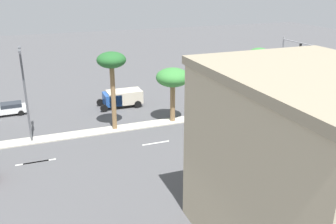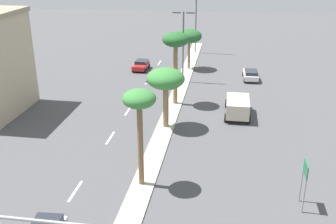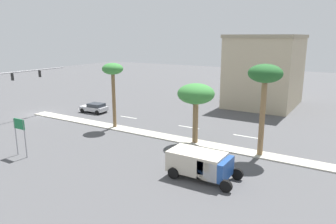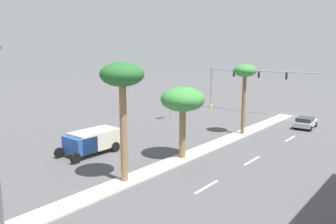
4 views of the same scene
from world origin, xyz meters
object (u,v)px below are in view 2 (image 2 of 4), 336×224
object	(u,v)px
palm_tree_center	(189,36)
box_truck	(238,105)
street_lamp_trailing	(196,15)
palm_tree_leading	(139,105)
sedan_white_trailing	(251,74)
palm_tree_left	(166,80)
palm_tree_rear	(176,43)
street_lamp_outboard	(183,41)
directional_road_sign	(305,175)
sedan_red_near	(141,65)

from	to	relation	value
palm_tree_center	box_truck	size ratio (longest dim) A/B	1.07
street_lamp_trailing	palm_tree_leading	bearing A→B (deg)	-90.38
sedan_white_trailing	palm_tree_left	bearing A→B (deg)	-117.42
palm_tree_leading	palm_tree_center	size ratio (longest dim) A/B	1.30
palm_tree_leading	palm_tree_rear	size ratio (longest dim) A/B	0.92
palm_tree_leading	street_lamp_outboard	distance (m)	26.15
palm_tree_rear	palm_tree_center	size ratio (longest dim) A/B	1.41
street_lamp_outboard	box_truck	bearing A→B (deg)	-56.50
palm_tree_rear	box_truck	world-z (taller)	palm_tree_rear
palm_tree_center	street_lamp_outboard	bearing A→B (deg)	-91.42
box_truck	street_lamp_trailing	bearing A→B (deg)	104.39
box_truck	directional_road_sign	bearing A→B (deg)	-74.96
palm_tree_left	palm_tree_leading	bearing A→B (deg)	-90.87
palm_tree_left	sedan_red_near	world-z (taller)	palm_tree_left
directional_road_sign	palm_tree_leading	world-z (taller)	palm_tree_leading
street_lamp_trailing	sedan_white_trailing	xyz separation A→B (m)	(8.99, -14.24, -5.73)
palm_tree_leading	sedan_red_near	world-z (taller)	palm_tree_leading
palm_tree_left	box_truck	xyz separation A→B (m)	(7.20, 4.22, -3.85)
palm_tree_center	street_lamp_outboard	xyz separation A→B (m)	(-0.16, -6.36, 0.67)
palm_tree_leading	box_truck	distance (m)	17.67
directional_road_sign	palm_tree_leading	bearing A→B (deg)	174.77
palm_tree_leading	box_truck	bearing A→B (deg)	64.05
palm_tree_rear	sedan_red_near	distance (m)	16.42
palm_tree_rear	directional_road_sign	bearing A→B (deg)	-58.38
palm_tree_rear	street_lamp_trailing	distance (m)	25.11
palm_tree_rear	palm_tree_center	bearing A→B (deg)	89.93
palm_tree_leading	street_lamp_outboard	world-z (taller)	street_lamp_outboard
palm_tree_center	street_lamp_trailing	xyz separation A→B (m)	(0.05, 10.21, 1.55)
palm_tree_rear	box_truck	bearing A→B (deg)	-19.16
directional_road_sign	street_lamp_trailing	xyz separation A→B (m)	(-11.43, 43.77, 3.92)
directional_road_sign	sedan_red_near	bearing A→B (deg)	119.98
palm_tree_left	street_lamp_outboard	bearing A→B (deg)	90.34
sedan_red_near	sedan_white_trailing	world-z (taller)	sedan_white_trailing
box_truck	street_lamp_outboard	bearing A→B (deg)	123.50
sedan_red_near	sedan_white_trailing	bearing A→B (deg)	-8.92
street_lamp_outboard	box_truck	distance (m)	13.92
street_lamp_outboard	box_truck	world-z (taller)	street_lamp_outboard
palm_tree_rear	box_truck	distance (m)	9.66
sedan_white_trailing	street_lamp_trailing	bearing A→B (deg)	122.28
directional_road_sign	palm_tree_center	bearing A→B (deg)	108.89
palm_tree_left	palm_tree_center	distance (m)	21.59
street_lamp_outboard	sedan_red_near	size ratio (longest dim) A/B	2.40
directional_road_sign	sedan_white_trailing	bearing A→B (deg)	94.72
palm_tree_center	palm_tree_leading	bearing A→B (deg)	-90.41
directional_road_sign	palm_tree_center	xyz separation A→B (m)	(-11.48, 33.56, 2.37)
street_lamp_trailing	palm_tree_center	bearing A→B (deg)	-90.29
palm_tree_leading	sedan_red_near	distance (m)	32.26
palm_tree_left	directional_road_sign	bearing A→B (deg)	-46.04
directional_road_sign	palm_tree_rear	xyz separation A→B (m)	(-11.50, 18.68, 4.64)
directional_road_sign	sedan_red_near	distance (m)	37.05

